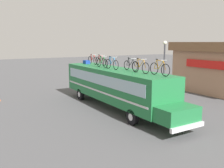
# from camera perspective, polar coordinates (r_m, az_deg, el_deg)

# --- Properties ---
(ground_plane) EXTENTS (120.00, 120.00, 0.00)m
(ground_plane) POSITION_cam_1_polar(r_m,az_deg,el_deg) (18.62, 0.31, -5.42)
(ground_plane) COLOR #4C4C4F
(bus) EXTENTS (12.99, 2.50, 2.92)m
(bus) POSITION_cam_1_polar(r_m,az_deg,el_deg) (18.03, 0.73, -0.17)
(bus) COLOR #1E6B38
(bus) RESTS_ON ground
(luggage_bag_1) EXTENTS (0.61, 0.44, 0.31)m
(luggage_bag_1) POSITION_cam_1_polar(r_m,az_deg,el_deg) (22.32, -5.89, 5.06)
(luggage_bag_1) COLOR #193899
(luggage_bag_1) RESTS_ON bus
(rooftop_bicycle_1) EXTENTS (1.73, 0.44, 0.88)m
(rooftop_bicycle_1) POSITION_cam_1_polar(r_m,az_deg,el_deg) (21.90, -4.51, 5.57)
(rooftop_bicycle_1) COLOR black
(rooftop_bicycle_1) RESTS_ON bus
(rooftop_bicycle_2) EXTENTS (1.76, 0.44, 0.90)m
(rooftop_bicycle_2) POSITION_cam_1_polar(r_m,az_deg,el_deg) (20.58, -2.65, 5.34)
(rooftop_bicycle_2) COLOR black
(rooftop_bicycle_2) RESTS_ON bus
(rooftop_bicycle_3) EXTENTS (1.69, 0.44, 0.88)m
(rooftop_bicycle_3) POSITION_cam_1_polar(r_m,az_deg,el_deg) (18.97, -2.31, 4.95)
(rooftop_bicycle_3) COLOR black
(rooftop_bicycle_3) RESTS_ON bus
(rooftop_bicycle_4) EXTENTS (1.75, 0.44, 0.93)m
(rooftop_bicycle_4) POSITION_cam_1_polar(r_m,az_deg,el_deg) (17.74, -0.04, 4.69)
(rooftop_bicycle_4) COLOR black
(rooftop_bicycle_4) RESTS_ON bus
(rooftop_bicycle_5) EXTENTS (1.61, 0.44, 0.88)m
(rooftop_bicycle_5) POSITION_cam_1_polar(r_m,az_deg,el_deg) (16.92, 4.32, 4.35)
(rooftop_bicycle_5) COLOR black
(rooftop_bicycle_5) RESTS_ON bus
(rooftop_bicycle_6) EXTENTS (1.74, 0.44, 0.94)m
(rooftop_bicycle_6) POSITION_cam_1_polar(r_m,az_deg,el_deg) (15.60, 6.56, 3.95)
(rooftop_bicycle_6) COLOR black
(rooftop_bicycle_6) RESTS_ON bus
(rooftop_bicycle_7) EXTENTS (1.70, 0.44, 0.96)m
(rooftop_bicycle_7) POSITION_cam_1_polar(r_m,az_deg,el_deg) (14.64, 10.93, 3.49)
(rooftop_bicycle_7) COLOR black
(rooftop_bicycle_7) RESTS_ON bus
(street_lamp) EXTENTS (0.34, 0.34, 4.95)m
(street_lamp) POSITION_cam_1_polar(r_m,az_deg,el_deg) (22.18, 11.97, 4.84)
(street_lamp) COLOR #38383D
(street_lamp) RESTS_ON ground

